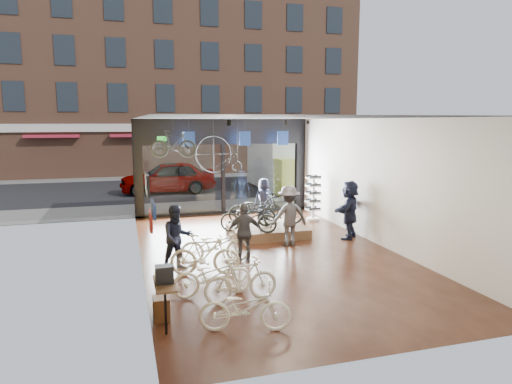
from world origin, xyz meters
name	(u,v)px	position (x,y,z in m)	size (l,w,h in m)	color
ground_plane	(268,254)	(0.00, 0.00, -0.02)	(7.00, 12.00, 0.04)	black
ceiling	(269,117)	(0.00, 0.00, 3.82)	(7.00, 12.00, 0.04)	black
wall_left	(138,193)	(-3.52, 0.00, 1.90)	(0.04, 12.00, 3.80)	olive
wall_right	(380,182)	(3.52, 0.00, 1.90)	(0.04, 12.00, 3.80)	beige
wall_back	(390,241)	(0.00, -6.02, 1.90)	(7.00, 0.04, 3.80)	beige
storefront	(223,167)	(0.00, 6.00, 1.90)	(7.00, 0.26, 3.80)	black
exit_sign	(162,139)	(-2.40, 5.88, 3.05)	(0.35, 0.06, 0.18)	#198C26
street_road	(191,184)	(0.00, 15.00, -0.01)	(30.00, 18.00, 0.02)	black
sidewalk_near	(218,206)	(0.00, 7.20, 0.06)	(30.00, 2.40, 0.12)	slate
sidewalk_far	(183,176)	(0.00, 19.00, 0.06)	(30.00, 2.00, 0.12)	slate
opposite_building	(176,74)	(0.00, 21.50, 7.00)	(26.00, 5.00, 14.00)	brown
street_car	(168,177)	(-1.65, 12.00, 0.83)	(1.95, 4.85, 1.65)	gray
box_truck	(285,166)	(4.46, 11.00, 1.36)	(2.30, 6.89, 2.71)	silver
floor_bike_0	(245,308)	(-1.89, -4.51, 0.43)	(0.57, 1.65, 0.87)	white
floor_bike_1	(241,280)	(-1.63, -3.21, 0.48)	(0.45, 1.58, 0.95)	white
floor_bike_2	(212,276)	(-2.13, -2.71, 0.45)	(0.60, 1.72, 0.90)	white
floor_bike_3	(205,255)	(-2.05, -1.34, 0.51)	(0.48, 1.70, 1.02)	white
floor_bike_4	(215,246)	(-1.63, -0.48, 0.48)	(0.64, 1.82, 0.96)	white
display_platform	(267,231)	(0.59, 1.95, 0.15)	(2.40, 1.80, 0.30)	brown
display_bike_left	(248,218)	(-0.22, 1.35, 0.77)	(0.62, 1.78, 0.94)	black
display_bike_mid	(281,211)	(1.06, 1.97, 0.79)	(0.46, 1.64, 0.99)	black
display_bike_right	(255,208)	(0.39, 2.65, 0.79)	(0.65, 1.85, 0.97)	black
customer_1	(177,238)	(-2.64, -0.74, 0.83)	(0.81, 0.63, 1.66)	#161C33
customer_2	(245,232)	(-0.85, -0.55, 0.80)	(0.93, 0.39, 1.59)	#3F3F44
customer_3	(289,216)	(0.84, 0.63, 0.91)	(1.17, 0.67, 1.81)	#3F3F44
customer_4	(264,199)	(1.20, 4.30, 0.79)	(0.77, 0.50, 1.58)	#161C33
customer_5	(350,210)	(3.00, 0.89, 0.93)	(1.73, 0.55, 1.86)	#161C33
sunglasses_rack	(313,198)	(2.95, 3.67, 0.87)	(0.51, 0.42, 1.73)	white
wall_merch	(154,252)	(-3.38, -3.50, 1.30)	(0.40, 2.40, 2.60)	navy
penny_farthing	(221,155)	(-0.44, 4.20, 2.50)	(1.67, 0.06, 1.33)	black
hung_bike	(173,144)	(-2.14, 4.20, 2.93)	(0.45, 1.58, 0.95)	black
jersey_left	(189,139)	(-1.46, 5.20, 3.05)	(0.45, 0.03, 0.55)	#1E3F99
jersey_mid	(245,138)	(0.71, 5.20, 3.05)	(0.45, 0.03, 0.55)	#1E3F99
jersey_right	(283,138)	(2.26, 5.20, 3.05)	(0.45, 0.03, 0.55)	#1E3F99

